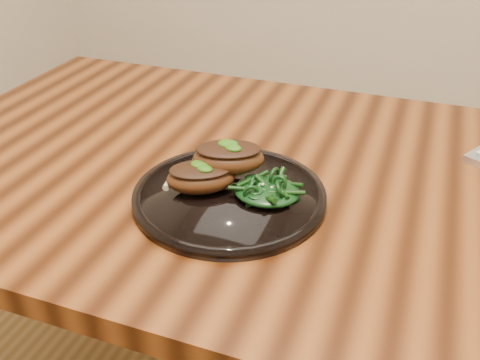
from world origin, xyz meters
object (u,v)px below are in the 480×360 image
greens_heap (267,187)px  desk (340,223)px  plate (229,195)px  lamb_chop_front (200,177)px

greens_heap → desk: bearing=48.5°
plate → greens_heap: bearing=5.2°
desk → lamb_chop_front: (-0.20, -0.13, 0.12)m
lamb_chop_front → greens_heap: bearing=9.0°
plate → lamb_chop_front: bearing=-166.1°
desk → greens_heap: 0.19m
plate → lamb_chop_front: size_ratio=2.40×
desk → greens_heap: greens_heap is taller
lamb_chop_front → desk: bearing=32.6°
desk → lamb_chop_front: bearing=-147.4°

